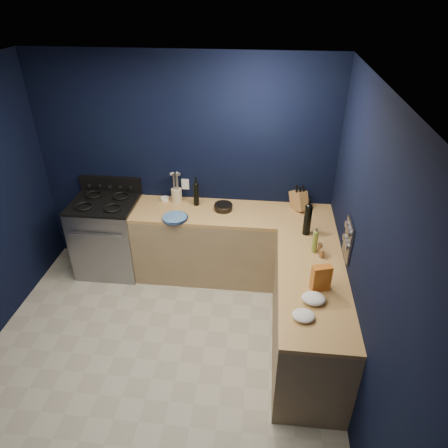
# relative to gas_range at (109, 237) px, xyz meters

# --- Properties ---
(floor) EXTENTS (3.50, 3.50, 0.02)m
(floor) POSITION_rel_gas_range_xyz_m (0.93, -1.42, -0.47)
(floor) COLOR #B0AB99
(floor) RESTS_ON ground
(ceiling) EXTENTS (3.50, 3.50, 0.02)m
(ceiling) POSITION_rel_gas_range_xyz_m (0.93, -1.42, 2.15)
(ceiling) COLOR silver
(ceiling) RESTS_ON ground
(wall_back) EXTENTS (3.50, 0.02, 2.60)m
(wall_back) POSITION_rel_gas_range_xyz_m (0.93, 0.34, 0.84)
(wall_back) COLOR black
(wall_back) RESTS_ON ground
(wall_right) EXTENTS (0.02, 3.50, 2.60)m
(wall_right) POSITION_rel_gas_range_xyz_m (2.69, -1.42, 0.84)
(wall_right) COLOR black
(wall_right) RESTS_ON ground
(cab_back) EXTENTS (2.30, 0.63, 0.86)m
(cab_back) POSITION_rel_gas_range_xyz_m (1.53, 0.02, -0.03)
(cab_back) COLOR #9C815B
(cab_back) RESTS_ON floor
(top_back) EXTENTS (2.30, 0.63, 0.04)m
(top_back) POSITION_rel_gas_range_xyz_m (1.53, 0.02, 0.42)
(top_back) COLOR olive
(top_back) RESTS_ON cab_back
(cab_right) EXTENTS (0.63, 1.67, 0.86)m
(cab_right) POSITION_rel_gas_range_xyz_m (2.37, -1.13, -0.03)
(cab_right) COLOR #9C815B
(cab_right) RESTS_ON floor
(top_right) EXTENTS (0.63, 1.67, 0.04)m
(top_right) POSITION_rel_gas_range_xyz_m (2.37, -1.13, 0.42)
(top_right) COLOR olive
(top_right) RESTS_ON cab_right
(gas_range) EXTENTS (0.76, 0.66, 0.92)m
(gas_range) POSITION_rel_gas_range_xyz_m (0.00, 0.00, 0.00)
(gas_range) COLOR gray
(gas_range) RESTS_ON floor
(oven_door) EXTENTS (0.59, 0.02, 0.42)m
(oven_door) POSITION_rel_gas_range_xyz_m (0.00, -0.32, -0.01)
(oven_door) COLOR black
(oven_door) RESTS_ON gas_range
(cooktop) EXTENTS (0.76, 0.66, 0.03)m
(cooktop) POSITION_rel_gas_range_xyz_m (0.00, 0.00, 0.48)
(cooktop) COLOR black
(cooktop) RESTS_ON gas_range
(backguard) EXTENTS (0.76, 0.06, 0.20)m
(backguard) POSITION_rel_gas_range_xyz_m (0.00, 0.30, 0.58)
(backguard) COLOR black
(backguard) RESTS_ON gas_range
(spice_panel) EXTENTS (0.02, 0.28, 0.38)m
(spice_panel) POSITION_rel_gas_range_xyz_m (2.67, -0.87, 0.72)
(spice_panel) COLOR gray
(spice_panel) RESTS_ON wall_right
(wall_outlet) EXTENTS (0.09, 0.02, 0.13)m
(wall_outlet) POSITION_rel_gas_range_xyz_m (0.93, 0.32, 0.62)
(wall_outlet) COLOR white
(wall_outlet) RESTS_ON wall_back
(plate_stack) EXTENTS (0.35, 0.35, 0.03)m
(plate_stack) POSITION_rel_gas_range_xyz_m (0.90, -0.21, 0.46)
(plate_stack) COLOR #2A638F
(plate_stack) RESTS_ON top_back
(ramekin) EXTENTS (0.13, 0.13, 0.04)m
(ramekin) POSITION_rel_gas_range_xyz_m (0.69, 0.22, 0.46)
(ramekin) COLOR white
(ramekin) RESTS_ON top_back
(utensil_crock) EXTENTS (0.13, 0.13, 0.16)m
(utensil_crock) POSITION_rel_gas_range_xyz_m (0.84, 0.22, 0.52)
(utensil_crock) COLOR beige
(utensil_crock) RESTS_ON top_back
(wine_bottle_back) EXTENTS (0.09, 0.09, 0.27)m
(wine_bottle_back) POSITION_rel_gas_range_xyz_m (1.09, 0.15, 0.58)
(wine_bottle_back) COLOR black
(wine_bottle_back) RESTS_ON top_back
(lemon_basket) EXTENTS (0.22, 0.22, 0.08)m
(lemon_basket) POSITION_rel_gas_range_xyz_m (1.42, 0.06, 0.48)
(lemon_basket) COLOR black
(lemon_basket) RESTS_ON top_back
(knife_block) EXTENTS (0.25, 0.28, 0.27)m
(knife_block) POSITION_rel_gas_range_xyz_m (2.29, 0.18, 0.55)
(knife_block) COLOR olive
(knife_block) RESTS_ON top_back
(wine_bottle_right) EXTENTS (0.08, 0.08, 0.33)m
(wine_bottle_right) POSITION_rel_gas_range_xyz_m (2.34, -0.36, 0.60)
(wine_bottle_right) COLOR black
(wine_bottle_right) RESTS_ON top_right
(oil_bottle) EXTENTS (0.05, 0.05, 0.23)m
(oil_bottle) POSITION_rel_gas_range_xyz_m (2.40, -0.68, 0.56)
(oil_bottle) COLOR olive
(oil_bottle) RESTS_ON top_right
(spice_jar_near) EXTENTS (0.06, 0.06, 0.10)m
(spice_jar_near) POSITION_rel_gas_range_xyz_m (2.46, -0.69, 0.49)
(spice_jar_near) COLOR olive
(spice_jar_near) RESTS_ON top_right
(spice_jar_far) EXTENTS (0.06, 0.06, 0.09)m
(spice_jar_far) POSITION_rel_gas_range_xyz_m (2.47, -0.77, 0.48)
(spice_jar_far) COLOR olive
(spice_jar_far) RESTS_ON top_right
(crouton_bag) EXTENTS (0.18, 0.12, 0.24)m
(crouton_bag) POSITION_rel_gas_range_xyz_m (2.41, -1.25, 0.56)
(crouton_bag) COLOR #A61D0E
(crouton_bag) RESTS_ON top_right
(towel_front) EXTENTS (0.20, 0.17, 0.07)m
(towel_front) POSITION_rel_gas_range_xyz_m (2.34, -1.42, 0.48)
(towel_front) COLOR white
(towel_front) RESTS_ON top_right
(towel_end) EXTENTS (0.20, 0.19, 0.05)m
(towel_end) POSITION_rel_gas_range_xyz_m (2.25, -1.63, 0.47)
(towel_end) COLOR white
(towel_end) RESTS_ON top_right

